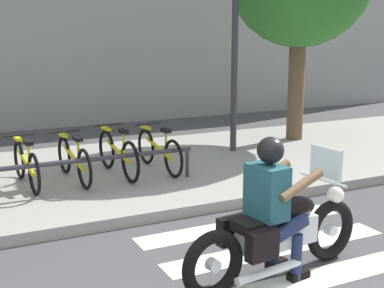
{
  "coord_description": "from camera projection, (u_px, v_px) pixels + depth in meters",
  "views": [
    {
      "loc": [
        -2.12,
        -3.06,
        2.44
      ],
      "look_at": [
        1.06,
        3.42,
        0.88
      ],
      "focal_mm": 49.88,
      "sensor_mm": 36.0,
      "label": 1
    }
  ],
  "objects": [
    {
      "name": "crosswalk_stripe_5",
      "position": [
        241.0,
        225.0,
        6.76
      ],
      "size": [
        2.8,
        0.4,
        0.01
      ],
      "primitive_type": "cube",
      "color": "white",
      "rests_on": "ground"
    },
    {
      "name": "bicycle_7",
      "position": [
        159.0,
        150.0,
        8.74
      ],
      "size": [
        0.48,
        1.63,
        0.74
      ],
      "color": "black",
      "rests_on": "sidewalk"
    },
    {
      "name": "bike_rack",
      "position": [
        6.0,
        170.0,
        7.17
      ],
      "size": [
        5.53,
        0.07,
        0.49
      ],
      "color": "#333338",
      "rests_on": "sidewalk"
    },
    {
      "name": "crosswalk_stripe_3",
      "position": [
        324.0,
        276.0,
        5.36
      ],
      "size": [
        2.8,
        0.4,
        0.01
      ],
      "primitive_type": "cube",
      "color": "white",
      "rests_on": "ground"
    },
    {
      "name": "motorcycle",
      "position": [
        278.0,
        233.0,
        5.26
      ],
      "size": [
        2.22,
        0.75,
        1.26
      ],
      "color": "black",
      "rests_on": "ground"
    },
    {
      "name": "bicycle_4",
      "position": [
        26.0,
        165.0,
        7.83
      ],
      "size": [
        0.48,
        1.57,
        0.74
      ],
      "color": "black",
      "rests_on": "sidewalk"
    },
    {
      "name": "sidewalk",
      "position": [
        86.0,
        178.0,
        8.63
      ],
      "size": [
        24.0,
        4.4,
        0.15
      ],
      "primitive_type": "cube",
      "color": "gray",
      "rests_on": "ground"
    },
    {
      "name": "crosswalk_stripe_4",
      "position": [
        278.0,
        248.0,
        6.06
      ],
      "size": [
        2.8,
        0.4,
        0.01
      ],
      "primitive_type": "cube",
      "color": "white",
      "rests_on": "ground"
    },
    {
      "name": "street_lamp",
      "position": [
        235.0,
        24.0,
        9.75
      ],
      "size": [
        0.28,
        0.28,
        4.15
      ],
      "color": "#2D2D33",
      "rests_on": "ground"
    },
    {
      "name": "bicycle_6",
      "position": [
        118.0,
        154.0,
        8.43
      ],
      "size": [
        0.48,
        1.65,
        0.79
      ],
      "color": "black",
      "rests_on": "sidewalk"
    },
    {
      "name": "bicycle_5",
      "position": [
        74.0,
        160.0,
        8.13
      ],
      "size": [
        0.48,
        1.62,
        0.73
      ],
      "color": "black",
      "rests_on": "sidewalk"
    },
    {
      "name": "rider",
      "position": [
        273.0,
        199.0,
        5.14
      ],
      "size": [
        0.68,
        0.6,
        1.45
      ],
      "color": "#1E4C59",
      "rests_on": "ground"
    }
  ]
}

